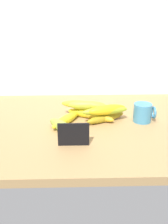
# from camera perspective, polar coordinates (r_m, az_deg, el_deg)

# --- Properties ---
(counter_top) EXTENTS (1.10, 0.76, 0.03)m
(counter_top) POSITION_cam_1_polar(r_m,az_deg,el_deg) (1.12, 1.77, -3.16)
(counter_top) COLOR #A68150
(counter_top) RESTS_ON ground
(back_wall) EXTENTS (1.30, 0.02, 0.70)m
(back_wall) POSITION_cam_1_polar(r_m,az_deg,el_deg) (1.41, 0.98, 16.22)
(back_wall) COLOR silver
(back_wall) RESTS_ON ground
(chalkboard_sign) EXTENTS (0.11, 0.02, 0.08)m
(chalkboard_sign) POSITION_cam_1_polar(r_m,az_deg,el_deg) (0.93, -2.26, -5.00)
(chalkboard_sign) COLOR black
(chalkboard_sign) RESTS_ON counter_top
(coffee_mug) EXTENTS (0.09, 0.08, 0.08)m
(coffee_mug) POSITION_cam_1_polar(r_m,az_deg,el_deg) (1.15, 12.55, -0.13)
(coffee_mug) COLOR teal
(coffee_mug) RESTS_ON counter_top
(banana_0) EXTENTS (0.13, 0.17, 0.04)m
(banana_0) POSITION_cam_1_polar(r_m,az_deg,el_deg) (1.10, -3.92, -1.74)
(banana_0) COLOR yellow
(banana_0) RESTS_ON counter_top
(banana_1) EXTENTS (0.18, 0.13, 0.03)m
(banana_1) POSITION_cam_1_polar(r_m,az_deg,el_deg) (1.15, 2.12, -0.81)
(banana_1) COLOR gold
(banana_1) RESTS_ON counter_top
(banana_2) EXTENTS (0.13, 0.16, 0.04)m
(banana_2) POSITION_cam_1_polar(r_m,az_deg,el_deg) (1.04, -4.69, -3.15)
(banana_2) COLOR #90A93C
(banana_2) RESTS_ON counter_top
(banana_3) EXTENTS (0.17, 0.10, 0.04)m
(banana_3) POSITION_cam_1_polar(r_m,az_deg,el_deg) (1.17, 0.23, -0.30)
(banana_3) COLOR yellow
(banana_3) RESTS_ON counter_top
(banana_4) EXTENTS (0.18, 0.12, 0.04)m
(banana_4) POSITION_cam_1_polar(r_m,az_deg,el_deg) (1.13, 4.70, -1.19)
(banana_4) COLOR #A58C1B
(banana_4) RESTS_ON counter_top
(banana_5) EXTENTS (0.20, 0.09, 0.04)m
(banana_5) POSITION_cam_1_polar(r_m,az_deg,el_deg) (1.16, -0.23, 1.55)
(banana_5) COLOR gold
(banana_5) RESTS_ON banana_3
(banana_6) EXTENTS (0.17, 0.09, 0.04)m
(banana_6) POSITION_cam_1_polar(r_m,az_deg,el_deg) (1.11, 5.01, 0.50)
(banana_6) COLOR yellow
(banana_6) RESTS_ON banana_4
(banana_7) EXTENTS (0.16, 0.05, 0.04)m
(banana_7) POSITION_cam_1_polar(r_m,az_deg,el_deg) (1.16, 0.66, 1.46)
(banana_7) COLOR gold
(banana_7) RESTS_ON banana_3
(banana_8) EXTENTS (0.20, 0.07, 0.03)m
(banana_8) POSITION_cam_1_polar(r_m,az_deg,el_deg) (1.11, 4.53, 0.28)
(banana_8) COLOR #9EB529
(banana_8) RESTS_ON banana_4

